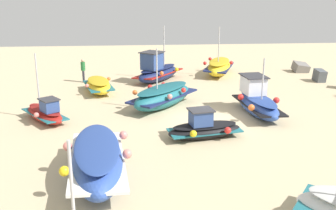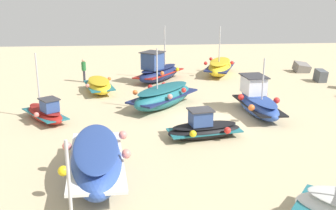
% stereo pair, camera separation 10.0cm
% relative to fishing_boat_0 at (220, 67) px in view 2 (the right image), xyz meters
% --- Properties ---
extents(ground_plane, '(55.59, 55.59, 0.00)m').
position_rel_fishing_boat_0_xyz_m(ground_plane, '(11.03, -2.72, -0.63)').
color(ground_plane, '#C6B289').
extents(fishing_boat_0, '(4.94, 3.26, 3.86)m').
position_rel_fishing_boat_0_xyz_m(fishing_boat_0, '(0.00, 0.00, 0.00)').
color(fishing_boat_0, gold).
rests_on(fishing_boat_0, ground_plane).
extents(fishing_boat_1, '(1.96, 3.69, 1.41)m').
position_rel_fishing_boat_0_xyz_m(fishing_boat_1, '(13.39, -3.50, -0.17)').
color(fishing_boat_1, black).
rests_on(fishing_boat_1, ground_plane).
extents(fishing_boat_2, '(3.77, 2.35, 0.91)m').
position_rel_fishing_boat_0_xyz_m(fishing_boat_2, '(4.74, -9.05, -0.16)').
color(fishing_boat_2, gold).
rests_on(fishing_boat_2, ground_plane).
extents(fishing_boat_3, '(4.81, 4.44, 3.50)m').
position_rel_fishing_boat_0_xyz_m(fishing_boat_3, '(8.39, -5.05, 0.03)').
color(fishing_boat_3, '#1E6670').
rests_on(fishing_boat_3, ground_plane).
extents(fishing_boat_5, '(5.57, 2.53, 1.41)m').
position_rel_fishing_boat_0_xyz_m(fishing_boat_5, '(17.06, -8.05, 0.11)').
color(fishing_boat_5, '#2D4C9E').
rests_on(fishing_boat_5, ground_plane).
extents(fishing_boat_6, '(4.53, 2.13, 3.21)m').
position_rel_fishing_boat_0_xyz_m(fishing_boat_6, '(10.11, -0.01, 0.08)').
color(fishing_boat_6, '#2D4C9E').
rests_on(fishing_boat_6, ground_plane).
extents(fishing_boat_7, '(4.71, 4.08, 4.02)m').
position_rel_fishing_boat_0_xyz_m(fishing_boat_7, '(1.83, -4.99, 0.12)').
color(fishing_boat_7, navy).
rests_on(fishing_boat_7, ground_plane).
extents(fishing_boat_9, '(3.35, 2.92, 3.51)m').
position_rel_fishing_boat_0_xyz_m(fishing_boat_9, '(10.39, -11.31, -0.18)').
color(fishing_boat_9, maroon).
rests_on(fishing_boat_9, ground_plane).
extents(person_walking, '(0.32, 0.32, 1.70)m').
position_rel_fishing_boat_0_xyz_m(person_walking, '(1.71, -10.37, 0.35)').
color(person_walking, '#2D2D38').
rests_on(person_walking, ground_plane).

